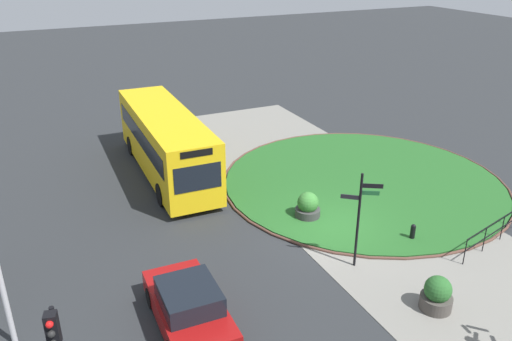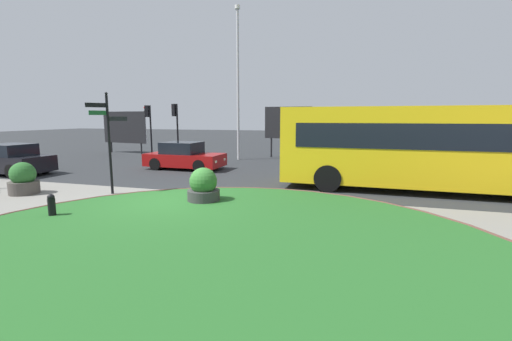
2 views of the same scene
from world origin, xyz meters
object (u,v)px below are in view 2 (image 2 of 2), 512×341
Objects in this scene: signpost_directional at (108,136)px; planter_kerbside at (23,180)px; planter_near_signpost at (203,187)px; lamppost_tall at (238,80)px; bus_yellow at (421,146)px; billboard_right at (125,128)px; traffic_light_near at (148,119)px; car_far_lane at (184,157)px; traffic_light_far at (176,119)px; car_near_lane at (9,160)px; billboard_left at (288,124)px; bollard_foreground at (52,206)px.

signpost_directional is 3.49m from planter_kerbside.
lamppost_tall is at bearing 103.84° from planter_near_signpost.
bus_yellow is 21.19m from billboard_right.
traffic_light_near reaches higher than billboard_right.
traffic_light_far is (-2.49, 3.61, 1.97)m from car_far_lane.
billboard_left is (11.54, 10.49, 1.61)m from car_near_lane.
traffic_light_near is 0.85× the size of billboard_right.
bus_yellow is at bearing -16.15° from billboard_right.
traffic_light_near is (2.35, 8.20, 1.91)m from car_near_lane.
car_near_lane is (-8.21, 5.29, 0.32)m from bollard_foreground.
car_far_lane is 4.81m from traffic_light_far.
billboard_left reaches higher than bollard_foreground.
traffic_light_near is at bearing 140.49° from car_far_lane.
bollard_foreground is 9.77m from car_near_lane.
bus_yellow is 2.37× the size of car_near_lane.
bollard_foreground is 0.20× the size of billboard_left.
bollard_foreground is at bearing -91.82° from lamppost_tall.
car_far_lane is at bearing 95.80° from bollard_foreground.
signpost_directional is at bearing 165.66° from car_near_lane.
billboard_left is at bearing 58.37° from car_far_lane.
car_near_lane is at bearing 167.38° from planter_near_signpost.
bus_yellow is at bearing -37.15° from lamppost_tall.
billboard_left is 0.83× the size of billboard_right.
car_near_lane is 15.68m from billboard_left.
car_near_lane reaches higher than car_far_lane.
traffic_light_near is at bearing -175.71° from lamppost_tall.
lamppost_tall reaches higher than planter_kerbside.
planter_kerbside is (-3.50, 2.10, 0.17)m from bollard_foreground.
car_near_lane is 10.22m from billboard_right.
lamppost_tall is 2.30× the size of billboard_right.
lamppost_tall is 8.24× the size of planter_near_signpost.
car_far_lane is (7.27, 3.93, -0.02)m from car_near_lane.
billboard_left is (3.33, 15.79, 1.94)m from bollard_foreground.
lamppost_tall is (-9.64, 7.30, 3.37)m from bus_yellow.
signpost_directional is 3.11× the size of planter_near_signpost.
bus_yellow is at bearing 18.56° from planter_kerbside.
planter_kerbside is at bearing -111.20° from billboard_left.
traffic_light_near is at bearing -21.25° from billboard_right.
bus_yellow is at bearing 19.20° from signpost_directional.
traffic_light_far is at bearing -151.13° from billboard_left.
car_far_lane is 10.40m from billboard_right.
traffic_light_far reaches higher than planter_near_signpost.
lamppost_tall is at bearing 85.10° from signpost_directional.
planter_near_signpost is 6.74m from planter_kerbside.
planter_kerbside is at bearing 103.30° from traffic_light_far.
planter_near_signpost reaches higher than bollard_foreground.
traffic_light_near is 0.37× the size of lamppost_tall.
lamppost_tall is 12.42m from planter_near_signpost.
traffic_light_near is 1.03× the size of billboard_left.
traffic_light_near reaches higher than billboard_left.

